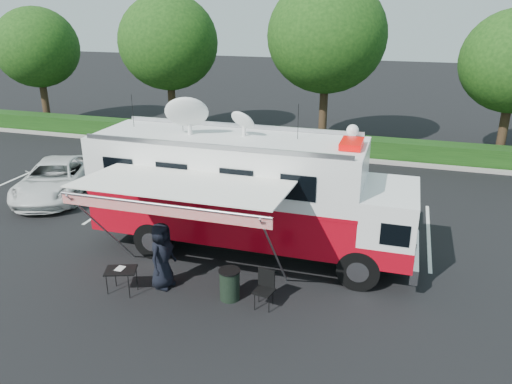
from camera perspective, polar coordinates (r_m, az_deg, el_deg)
ground_plane at (r=16.21m, az=-0.52°, el=-6.89°), size 120.00×120.00×0.00m
back_border at (r=26.90m, az=10.44°, el=15.07°), size 60.00×6.14×8.87m
stall_lines at (r=18.93m, az=0.76°, el=-2.64°), size 24.12×5.50×0.01m
command_truck at (r=15.39m, az=-0.85°, el=-0.05°), size 10.01×2.75×4.81m
awning at (r=12.85m, az=-8.58°, el=0.36°), size 5.46×2.81×3.30m
white_suv at (r=22.46m, az=-21.72°, el=-0.34°), size 4.07×5.75×1.45m
person at (r=14.66m, az=-10.44°, el=-10.51°), size 0.72×1.01×1.94m
folding_table at (r=14.31m, az=-15.19°, el=-8.71°), size 0.98×0.84×0.71m
folding_chair at (r=13.31m, az=1.05°, el=-10.57°), size 0.57×0.59×1.02m
trash_bin at (r=13.67m, az=-3.03°, el=-10.49°), size 0.59×0.59×0.88m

